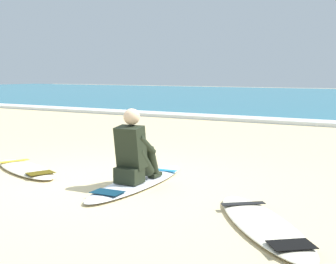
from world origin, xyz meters
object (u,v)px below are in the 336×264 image
(surfboard_main, at_px, (139,182))
(surfboard_spare_near, at_px, (26,169))
(surfer_seated, at_px, (134,153))
(surfboard_spare_far, at_px, (262,224))

(surfboard_main, height_order, surfboard_spare_near, same)
(surfboard_main, height_order, surfer_seated, surfer_seated)
(surfer_seated, relative_size, surfboard_spare_far, 0.51)
(surfboard_spare_near, distance_m, surfboard_spare_far, 3.97)
(surfboard_spare_near, height_order, surfboard_spare_far, same)
(surfer_seated, height_order, surfboard_spare_near, surfer_seated)
(surfboard_main, height_order, surfboard_spare_far, same)
(surfboard_spare_far, bearing_deg, surfboard_main, 157.94)
(surfboard_spare_near, bearing_deg, surfboard_spare_far, -9.11)
(surfer_seated, distance_m, surfboard_spare_far, 2.12)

